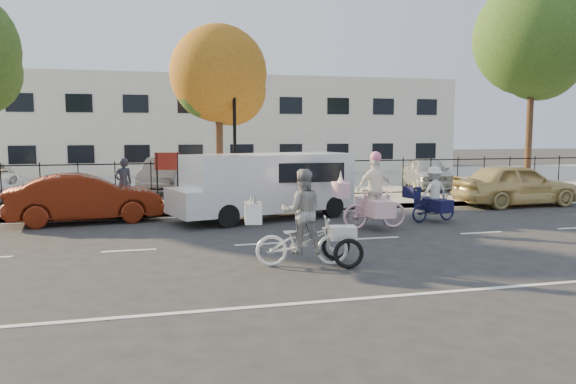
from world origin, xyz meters
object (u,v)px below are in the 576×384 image
object	(u,v)px
zebra_trike	(302,229)
unicorn_bike	(374,201)
bull_bike	(433,200)
white_van	(266,183)
pedestrian	(123,183)
red_sedan	(85,198)
lot_car_c	(165,175)
gold_sedan	(516,185)
lot_car_d	(427,173)
lamppost	(234,119)

from	to	relation	value
zebra_trike	unicorn_bike	size ratio (longest dim) A/B	1.07
bull_bike	white_van	world-z (taller)	white_van
pedestrian	red_sedan	bearing A→B (deg)	35.38
lot_car_c	pedestrian	bearing A→B (deg)	-95.05
lot_car_c	gold_sedan	bearing A→B (deg)	-15.32
unicorn_bike	lot_car_d	bearing A→B (deg)	-36.27
zebra_trike	lot_car_c	distance (m)	13.35
zebra_trike	pedestrian	distance (m)	9.21
lot_car_c	white_van	bearing A→B (deg)	-56.14
lot_car_c	lamppost	bearing A→B (deg)	-48.11
zebra_trike	red_sedan	bearing A→B (deg)	44.15
zebra_trike	red_sedan	world-z (taller)	zebra_trike
zebra_trike	pedestrian	world-z (taller)	zebra_trike
zebra_trike	gold_sedan	size ratio (longest dim) A/B	0.51
pedestrian	lot_car_d	world-z (taller)	pedestrian
white_van	gold_sedan	bearing A→B (deg)	-12.26
white_van	zebra_trike	bearing A→B (deg)	-111.79
gold_sedan	lot_car_c	distance (m)	13.69
bull_bike	lot_car_c	distance (m)	11.59
unicorn_bike	lot_car_c	distance (m)	10.95
white_van	red_sedan	size ratio (longest dim) A/B	1.37
zebra_trike	white_van	size ratio (longest dim) A/B	0.38
red_sedan	pedestrian	distance (m)	2.04
zebra_trike	lot_car_c	xyz separation A→B (m)	(-2.22, 13.16, 0.11)
red_sedan	pedestrian	world-z (taller)	pedestrian
bull_bike	white_van	distance (m)	5.04
lot_car_d	pedestrian	bearing A→B (deg)	-152.30
unicorn_bike	pedestrian	xyz separation A→B (m)	(-6.75, 4.86, 0.19)
zebra_trike	lot_car_d	xyz separation A→B (m)	(9.09, 11.83, 0.09)
bull_bike	lot_car_d	bearing A→B (deg)	-39.03
red_sedan	lot_car_d	world-z (taller)	lot_car_d
lot_car_d	white_van	bearing A→B (deg)	-133.24
pedestrian	unicorn_bike	bearing A→B (deg)	120.12
bull_bike	lot_car_c	size ratio (longest dim) A/B	0.42
zebra_trike	bull_bike	world-z (taller)	zebra_trike
unicorn_bike	lot_car_c	size ratio (longest dim) A/B	0.49
gold_sedan	pedestrian	size ratio (longest dim) A/B	2.70
pedestrian	lot_car_c	xyz separation A→B (m)	(1.49, 4.74, -0.12)
lot_car_c	lot_car_d	xyz separation A→B (m)	(11.31, -1.33, -0.02)
white_van	lot_car_d	world-z (taller)	white_van
lot_car_d	lot_car_c	bearing A→B (deg)	-173.93
red_sedan	gold_sedan	xyz separation A→B (m)	(14.63, 0.10, 0.04)
bull_bike	lot_car_c	bearing A→B (deg)	28.16
lamppost	pedestrian	size ratio (longest dim) A/B	2.60
unicorn_bike	red_sedan	world-z (taller)	unicorn_bike
gold_sedan	pedestrian	world-z (taller)	pedestrian
zebra_trike	bull_bike	bearing A→B (deg)	-41.81
pedestrian	lot_car_d	xyz separation A→B (m)	(12.80, 3.41, -0.14)
unicorn_bike	lot_car_d	distance (m)	10.25
lamppost	gold_sedan	bearing A→B (deg)	-13.19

